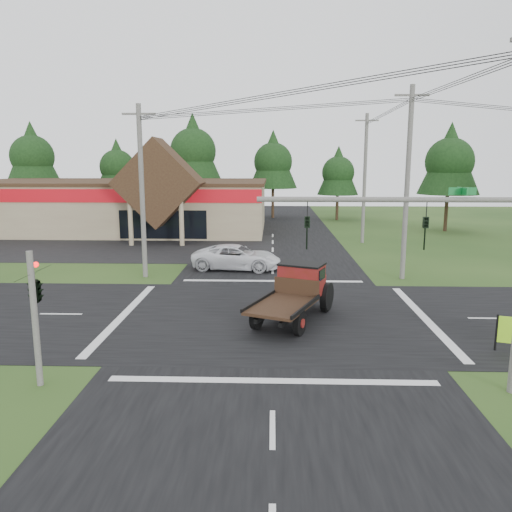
{
  "coord_description": "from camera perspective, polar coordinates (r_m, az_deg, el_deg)",
  "views": [
    {
      "loc": [
        -0.04,
        -22.32,
        7.08
      ],
      "look_at": [
        -0.89,
        3.58,
        2.2
      ],
      "focal_mm": 35.0,
      "sensor_mm": 36.0,
      "label": 1
    }
  ],
  "objects": [
    {
      "name": "traffic_signal_corner",
      "position": [
        17.12,
        -24.02,
        -2.26
      ],
      "size": [
        0.53,
        2.48,
        4.4
      ],
      "color": "#595651",
      "rests_on": "ground"
    },
    {
      "name": "utility_pole_n",
      "position": [
        45.06,
        12.31,
        8.72
      ],
      "size": [
        2.0,
        0.3,
        11.2
      ],
      "color": "#595651",
      "rests_on": "ground"
    },
    {
      "name": "utility_pole_ne",
      "position": [
        31.39,
        16.9,
        8.04
      ],
      "size": [
        2.0,
        0.3,
        11.5
      ],
      "color": "#595651",
      "rests_on": "ground"
    },
    {
      "name": "tree_row_a",
      "position": [
        69.15,
        -24.22,
        10.55
      ],
      "size": [
        6.72,
        6.72,
        12.12
      ],
      "color": "#332316",
      "rests_on": "ground"
    },
    {
      "name": "cvs_building",
      "position": [
        54.37,
        -14.94,
        5.77
      ],
      "size": [
        30.4,
        18.2,
        9.19
      ],
      "color": "gray",
      "rests_on": "ground"
    },
    {
      "name": "road_ew",
      "position": [
        23.41,
        1.91,
        -6.91
      ],
      "size": [
        120.0,
        12.0,
        0.02
      ],
      "primitive_type": "cube",
      "color": "black",
      "rests_on": "ground"
    },
    {
      "name": "antique_flatbed_truck",
      "position": [
        22.56,
        4.19,
        -4.36
      ],
      "size": [
        4.4,
        6.36,
        2.49
      ],
      "primitive_type": null,
      "rotation": [
        0.0,
        0.0,
        -0.4
      ],
      "color": "#58180C",
      "rests_on": "ground"
    },
    {
      "name": "road_ns",
      "position": [
        23.41,
        1.91,
        -6.92
      ],
      "size": [
        12.0,
        120.0,
        0.02
      ],
      "primitive_type": "cube",
      "color": "black",
      "rests_on": "ground"
    },
    {
      "name": "tree_side_ne",
      "position": [
        55.34,
        21.27,
        10.26
      ],
      "size": [
        6.16,
        6.16,
        11.11
      ],
      "color": "#332316",
      "rests_on": "ground"
    },
    {
      "name": "traffic_signal_mast",
      "position": [
        16.15,
        23.12,
        0.34
      ],
      "size": [
        8.12,
        0.24,
        7.0
      ],
      "color": "#595651",
      "rests_on": "ground"
    },
    {
      "name": "tree_row_c",
      "position": [
        64.12,
        -7.2,
        12.05
      ],
      "size": [
        7.28,
        7.28,
        13.13
      ],
      "color": "#332316",
      "rests_on": "ground"
    },
    {
      "name": "utility_pole_nw",
      "position": [
        31.39,
        -12.91,
        7.31
      ],
      "size": [
        2.0,
        0.3,
        10.5
      ],
      "color": "#595651",
      "rests_on": "ground"
    },
    {
      "name": "ground",
      "position": [
        23.41,
        1.91,
        -6.94
      ],
      "size": [
        120.0,
        120.0,
        0.0
      ],
      "primitive_type": "plane",
      "color": "#223F16",
      "rests_on": "ground"
    },
    {
      "name": "tree_row_d",
      "position": [
        64.32,
        1.96,
        10.92
      ],
      "size": [
        6.16,
        6.16,
        11.11
      ],
      "color": "#332316",
      "rests_on": "ground"
    },
    {
      "name": "parking_apron",
      "position": [
        44.18,
        -16.56,
        1.02
      ],
      "size": [
        28.0,
        14.0,
        0.02
      ],
      "primitive_type": "cube",
      "color": "black",
      "rests_on": "ground"
    },
    {
      "name": "white_pickup",
      "position": [
        33.46,
        -2.22,
        -0.13
      ],
      "size": [
        6.13,
        3.3,
        1.64
      ],
      "primitive_type": "imported",
      "rotation": [
        0.0,
        0.0,
        1.47
      ],
      "color": "white",
      "rests_on": "ground"
    },
    {
      "name": "tree_row_b",
      "position": [
        67.34,
        -15.59,
        9.96
      ],
      "size": [
        5.6,
        5.6,
        10.1
      ],
      "color": "#332316",
      "rests_on": "ground"
    },
    {
      "name": "tree_row_e",
      "position": [
        62.84,
        9.38,
        9.57
      ],
      "size": [
        5.04,
        5.04,
        9.09
      ],
      "color": "#332316",
      "rests_on": "ground"
    }
  ]
}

